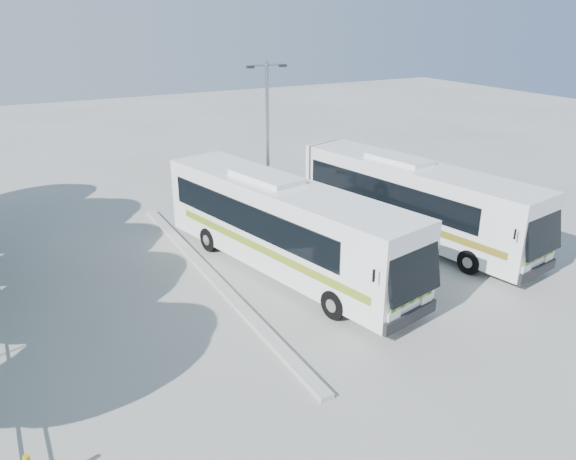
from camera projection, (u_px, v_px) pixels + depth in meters
ground at (292, 286)px, 20.03m from camera, size 100.00×100.00×0.00m
kerb_divider at (211, 276)px, 20.62m from camera, size 0.40×16.00×0.15m
coach_main at (284, 225)px, 20.63m from camera, size 4.88×12.26×3.34m
coach_adjacent at (414, 199)px, 23.65m from camera, size 4.27×11.81×3.22m
lamppost at (268, 139)px, 24.24m from camera, size 1.78×0.28×7.26m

